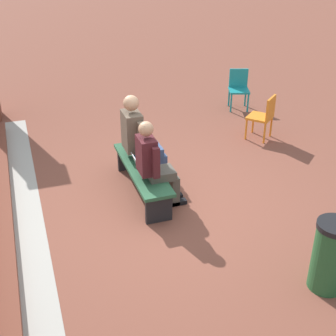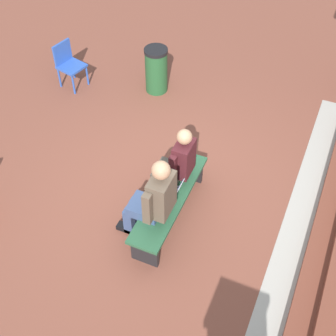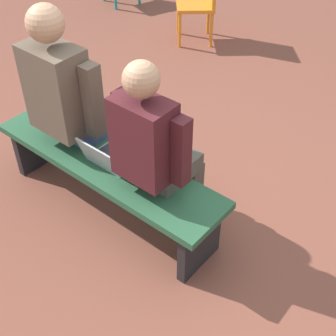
{
  "view_description": "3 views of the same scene",
  "coord_description": "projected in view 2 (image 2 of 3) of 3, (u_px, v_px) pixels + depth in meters",
  "views": [
    {
      "loc": [
        -5.49,
        1.79,
        3.71
      ],
      "look_at": [
        -0.13,
        -0.04,
        0.65
      ],
      "focal_mm": 50.0,
      "sensor_mm": 36.0,
      "label": 1
    },
    {
      "loc": [
        4.14,
        1.79,
        5.31
      ],
      "look_at": [
        0.43,
        0.18,
        1.03
      ],
      "focal_mm": 50.0,
      "sensor_mm": 36.0,
      "label": 2
    },
    {
      "loc": [
        -1.47,
        1.79,
        2.44
      ],
      "look_at": [
        -0.12,
        0.14,
        0.63
      ],
      "focal_mm": 50.0,
      "sensor_mm": 36.0,
      "label": 3
    }
  ],
  "objects": [
    {
      "name": "concrete_strip",
      "position": [
        287.0,
        257.0,
        6.19
      ],
      "size": [
        7.1,
        0.4,
        0.01
      ],
      "primitive_type": "cube",
      "color": "#A8A399",
      "rests_on": "ground"
    },
    {
      "name": "brick_steps",
      "position": [
        332.0,
        267.0,
        5.95
      ],
      "size": [
        6.3,
        0.6,
        0.3
      ],
      "color": "brown",
      "rests_on": "ground"
    },
    {
      "name": "plastic_chair_near_bench_right",
      "position": [
        68.0,
        62.0,
        8.47
      ],
      "size": [
        0.51,
        0.51,
        0.84
      ],
      "color": "#2D56B7",
      "rests_on": "ground"
    },
    {
      "name": "laptop",
      "position": [
        172.0,
        192.0,
        6.32
      ],
      "size": [
        0.32,
        0.29,
        0.21
      ],
      "color": "#9EA0A5",
      "rests_on": "bench"
    },
    {
      "name": "litter_bin",
      "position": [
        156.0,
        70.0,
        8.38
      ],
      "size": [
        0.42,
        0.42,
        0.86
      ],
      "color": "#23562D",
      "rests_on": "ground"
    },
    {
      "name": "bench",
      "position": [
        169.0,
        201.0,
        6.4
      ],
      "size": [
        1.8,
        0.44,
        0.45
      ],
      "color": "#285638",
      "rests_on": "ground"
    },
    {
      "name": "person_adult",
      "position": [
        153.0,
        198.0,
        5.91
      ],
      "size": [
        0.6,
        0.76,
        1.44
      ],
      "color": "#384C75",
      "rests_on": "ground"
    },
    {
      "name": "person_student",
      "position": [
        176.0,
        162.0,
        6.41
      ],
      "size": [
        0.53,
        0.67,
        1.33
      ],
      "color": "#4C473D",
      "rests_on": "ground"
    },
    {
      "name": "ground_plane",
      "position": [
        169.0,
        193.0,
        6.96
      ],
      "size": [
        60.0,
        60.0,
        0.0
      ],
      "primitive_type": "plane",
      "color": "brown"
    }
  ]
}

